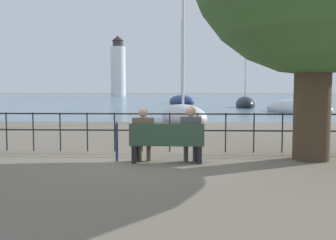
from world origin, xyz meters
TOP-DOWN VIEW (x-y plane):
  - ground_plane at (0.00, 0.00)m, footprint 1000.00×1000.00m
  - harbor_water at (0.00, 161.30)m, footprint 600.00×300.00m
  - park_bench at (0.00, -0.06)m, footprint 1.67×0.45m
  - seated_person_left at (-0.54, 0.01)m, footprint 0.48×0.35m
  - seated_person_right at (0.54, 0.01)m, footprint 0.47×0.35m
  - promenade_railing at (0.00, 1.51)m, footprint 10.45×0.04m
  - closed_umbrella at (-1.17, 0.08)m, footprint 0.09×0.09m
  - sailboat_0 at (-0.12, 42.21)m, footprint 4.81×6.54m
  - sailboat_1 at (0.28, 12.10)m, footprint 3.55×5.66m
  - sailboat_2 at (9.04, 21.01)m, footprint 4.76×7.81m
  - sailboat_3 at (6.64, 30.85)m, footprint 2.06×5.84m
  - harbor_lighthouse at (-24.71, 131.08)m, footprint 5.47×5.47m

SIDE VIEW (x-z plane):
  - ground_plane at x=0.00m, z-range 0.00..0.00m
  - harbor_water at x=0.00m, z-range 0.00..0.01m
  - sailboat_2 at x=9.04m, z-range -3.50..4.13m
  - sailboat_1 at x=0.28m, z-range -6.03..6.77m
  - sailboat_3 at x=6.64m, z-range -4.98..5.73m
  - sailboat_0 at x=-0.12m, z-range -5.53..6.30m
  - park_bench at x=0.00m, z-range -0.02..0.88m
  - closed_umbrella at x=-1.17m, z-range 0.05..0.99m
  - seated_person_left at x=-0.54m, z-range 0.06..1.32m
  - promenade_railing at x=0.00m, z-range 0.17..1.22m
  - seated_person_right at x=0.54m, z-range 0.06..1.35m
  - harbor_lighthouse at x=-24.71m, z-range -0.78..21.62m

